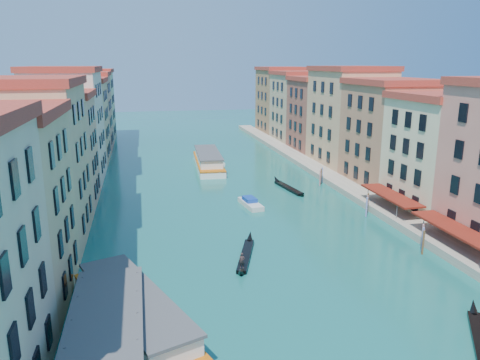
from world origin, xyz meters
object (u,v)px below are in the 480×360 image
object	(u,v)px
vaporetto_near	(135,313)
gondola_fore	(246,254)
gondola_right	(480,339)
vaporetto_far	(208,160)
vaporetto_stop	(107,343)

from	to	relation	value
vaporetto_near	gondola_fore	size ratio (longest dim) A/B	1.83
gondola_right	vaporetto_far	bearing A→B (deg)	131.81
gondola_fore	gondola_right	distance (m)	24.94
vaporetto_stop	vaporetto_near	distance (m)	4.59
vaporetto_far	vaporetto_near	bearing A→B (deg)	-100.73
vaporetto_stop	gondola_fore	world-z (taller)	vaporetto_stop
vaporetto_near	vaporetto_far	world-z (taller)	vaporetto_far
vaporetto_near	gondola_fore	xyz separation A→B (m)	(12.26, 12.27, -0.98)
vaporetto_stop	vaporetto_far	bearing A→B (deg)	75.29
vaporetto_far	gondola_right	bearing A→B (deg)	-77.28
vaporetto_near	vaporetto_stop	bearing A→B (deg)	-136.87
gondola_fore	gondola_right	world-z (taller)	gondola_fore
gondola_fore	gondola_right	bearing A→B (deg)	-35.99
vaporetto_near	gondola_right	xyz separation A→B (m)	(26.62, -8.13, -0.95)
vaporetto_stop	vaporetto_far	xyz separation A→B (m)	(17.03, 64.85, 0.04)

